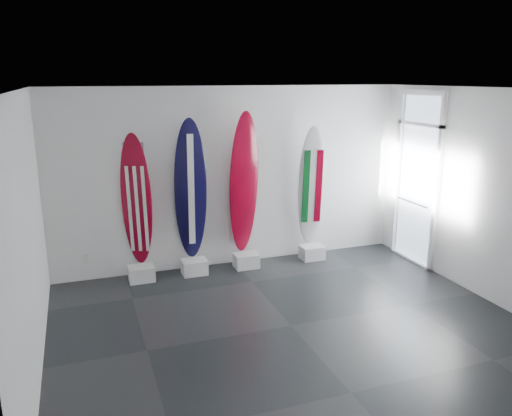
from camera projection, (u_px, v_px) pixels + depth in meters
name	position (u px, v px, depth m)	size (l,w,h in m)	color
floor	(291.00, 326.00, 6.62)	(6.00, 6.00, 0.00)	black
ceiling	(295.00, 89.00, 5.87)	(6.00, 6.00, 0.00)	white
wall_back	(233.00, 178.00, 8.52)	(6.00, 6.00, 0.00)	white
wall_front	(422.00, 294.00, 3.96)	(6.00, 6.00, 0.00)	white
wall_left	(27.00, 240.00, 5.27)	(5.00, 5.00, 0.00)	white
wall_right	(487.00, 196.00, 7.22)	(5.00, 5.00, 0.00)	white
display_block_usa	(142.00, 274.00, 8.05)	(0.40, 0.30, 0.24)	white
surfboard_usa	(136.00, 200.00, 7.85)	(0.48, 0.08, 2.10)	maroon
display_block_navy	(194.00, 267.00, 8.33)	(0.40, 0.30, 0.24)	white
surfboard_navy	(191.00, 190.00, 8.10)	(0.52, 0.08, 2.30)	black
display_block_swiss	(246.00, 261.00, 8.62)	(0.40, 0.30, 0.24)	white
surfboard_swiss	(244.00, 184.00, 8.38)	(0.54, 0.08, 2.39)	maroon
display_block_italy	(312.00, 252.00, 9.02)	(0.40, 0.30, 0.24)	white
surfboard_italy	(311.00, 186.00, 8.81)	(0.48, 0.08, 2.11)	silver
wall_outlet	(85.00, 260.00, 8.00)	(0.09, 0.02, 0.13)	silver
glass_door	(417.00, 181.00, 8.64)	(0.12, 1.16, 2.85)	white
balcony	(474.00, 225.00, 9.31)	(2.80, 2.20, 1.20)	slate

